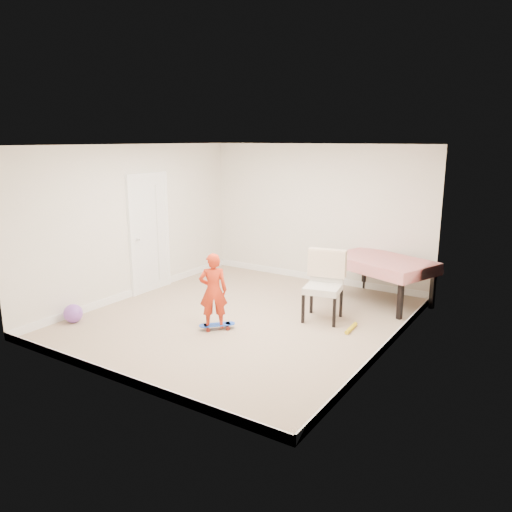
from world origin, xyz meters
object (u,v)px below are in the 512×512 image
Objects in this scene: skateboard at (217,327)px; child at (213,293)px; dining_table at (381,280)px; balloon at (73,313)px; dining_chair at (323,286)px.

child reaches higher than skateboard.
dining_table is 2.95m from skateboard.
child is (-0.03, -0.03, 0.51)m from skateboard.
balloon is (-1.95, -0.91, -0.41)m from child.
dining_chair is at bearing 34.46° from balloon.
dining_table is at bearing 43.97° from balloon.
child is at bearing -144.74° from dining_chair.
dining_table is 1.39m from dining_chair.
skateboard is 0.51m from child.
dining_chair is 3.77× the size of balloon.
child is (-1.14, -1.21, 0.02)m from dining_chair.
child reaches higher than dining_table.
child is 3.92× the size of balloon.
balloon is at bearing -14.11° from child.
dining_table reaches higher than skateboard.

